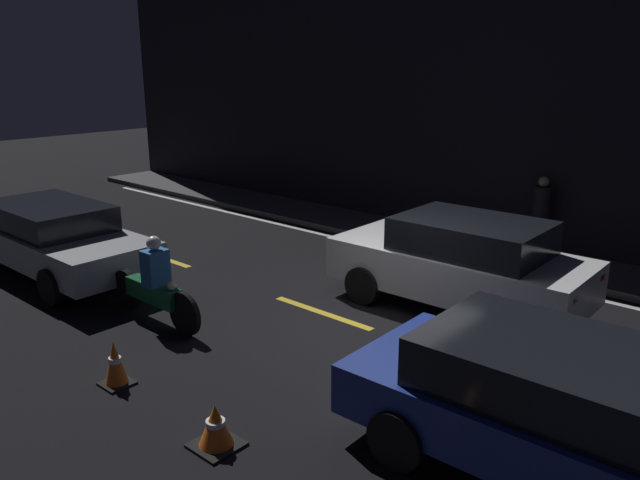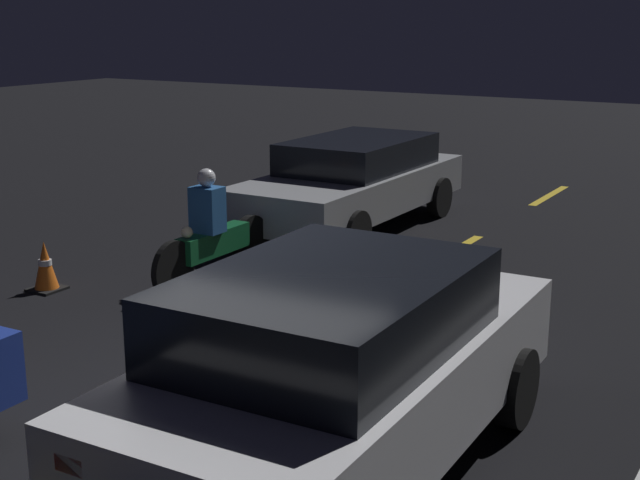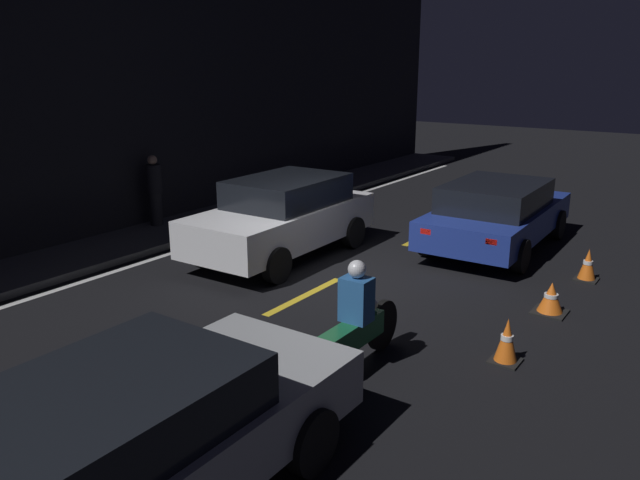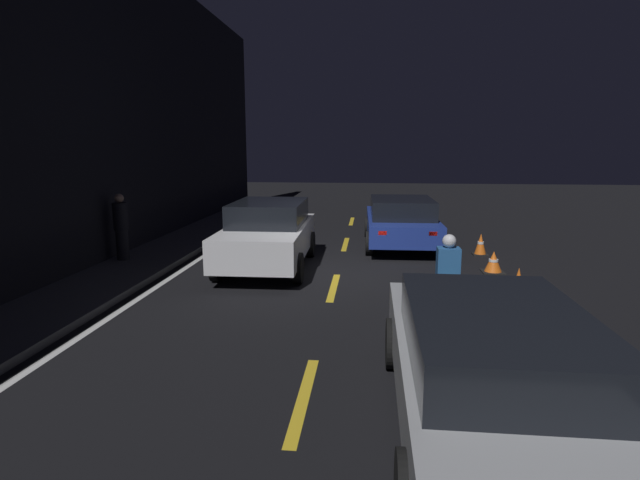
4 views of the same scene
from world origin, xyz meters
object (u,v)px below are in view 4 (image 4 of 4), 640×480
(motorcycle, at_px, (448,286))
(traffic_cone_mid, at_px, (493,262))
(pedestrian, at_px, (121,227))
(sedan_blue, at_px, (401,220))
(sedan_white, at_px, (268,233))
(traffic_cone_near, at_px, (518,284))
(traffic_cone_far, at_px, (481,245))
(hatchback_silver, at_px, (490,366))

(motorcycle, relative_size, traffic_cone_mid, 4.52)
(traffic_cone_mid, height_order, pedestrian, pedestrian)
(sedan_blue, height_order, pedestrian, pedestrian)
(pedestrian, bearing_deg, traffic_cone_mid, -88.98)
(sedan_white, height_order, traffic_cone_near, sedan_white)
(traffic_cone_far, bearing_deg, pedestrian, 103.15)
(traffic_cone_near, relative_size, traffic_cone_mid, 1.22)
(sedan_blue, relative_size, traffic_cone_near, 7.40)
(sedan_white, distance_m, motorcycle, 4.89)
(traffic_cone_mid, distance_m, traffic_cone_far, 1.88)
(hatchback_silver, bearing_deg, motorcycle, -1.66)
(traffic_cone_near, bearing_deg, sedan_white, 68.87)
(traffic_cone_near, bearing_deg, sedan_blue, 21.30)
(sedan_blue, bearing_deg, hatchback_silver, -179.41)
(traffic_cone_mid, bearing_deg, hatchback_silver, 166.46)
(traffic_cone_far, distance_m, pedestrian, 8.96)
(sedan_white, relative_size, traffic_cone_near, 7.00)
(sedan_blue, xyz_separation_m, traffic_cone_far, (-1.01, -2.01, -0.46))
(hatchback_silver, xyz_separation_m, pedestrian, (6.46, 7.01, 0.20))
(motorcycle, distance_m, traffic_cone_near, 2.00)
(sedan_white, relative_size, pedestrian, 2.65)
(traffic_cone_mid, bearing_deg, traffic_cone_near, 179.62)
(sedan_white, distance_m, traffic_cone_mid, 5.14)
(motorcycle, xyz_separation_m, traffic_cone_near, (1.31, -1.48, -0.29))
(sedan_blue, relative_size, motorcycle, 1.99)
(traffic_cone_near, bearing_deg, pedestrian, 78.10)
(motorcycle, distance_m, traffic_cone_far, 5.41)
(traffic_cone_near, height_order, traffic_cone_far, traffic_cone_near)
(hatchback_silver, height_order, traffic_cone_mid, hatchback_silver)
(hatchback_silver, bearing_deg, traffic_cone_mid, -13.42)
(pedestrian, bearing_deg, sedan_blue, -65.58)
(pedestrian, bearing_deg, sedan_white, -87.39)
(sedan_white, xyz_separation_m, traffic_cone_far, (1.87, -5.21, -0.53))
(hatchback_silver, xyz_separation_m, sedan_blue, (9.50, 0.31, 0.00))
(motorcycle, xyz_separation_m, pedestrian, (3.12, 7.11, 0.35))
(motorcycle, height_order, traffic_cone_far, motorcycle)
(traffic_cone_mid, xyz_separation_m, traffic_cone_far, (1.88, -0.11, 0.04))
(traffic_cone_mid, distance_m, pedestrian, 8.63)
(sedan_blue, xyz_separation_m, traffic_cone_near, (-4.85, -1.89, -0.44))
(hatchback_silver, height_order, traffic_cone_near, hatchback_silver)
(hatchback_silver, xyz_separation_m, traffic_cone_mid, (6.61, -1.59, -0.49))
(traffic_cone_near, xyz_separation_m, traffic_cone_far, (3.84, -0.12, -0.02))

